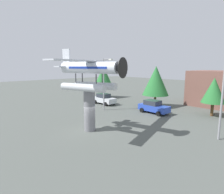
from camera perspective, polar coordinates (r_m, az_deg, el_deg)
name	(u,v)px	position (r m, az deg, el deg)	size (l,w,h in m)	color
ground_plane	(90,130)	(19.44, -6.66, -9.91)	(140.00, 140.00, 0.00)	#515651
display_pedestal	(90,111)	(18.87, -6.78, -4.06)	(1.10, 1.10, 4.08)	slate
floatplane_monument	(90,73)	(18.28, -6.67, 7.27)	(7.20, 10.25, 4.00)	silver
car_near_silver	(104,99)	(31.90, -2.34, -0.57)	(4.20, 2.02, 1.76)	silver
car_mid_blue	(154,107)	(26.47, 12.37, -2.87)	(4.20, 2.02, 1.76)	#2847B7
streetlight_primary	(105,81)	(27.03, -2.24, 4.96)	(1.84, 0.28, 7.38)	gray
tree_west	(103,77)	(38.06, -2.59, 6.15)	(3.87, 3.87, 6.41)	brown
tree_east	(156,81)	(30.25, 13.01, 4.77)	(4.05, 4.05, 6.35)	brown
tree_center_back	(214,90)	(27.15, 28.26, 1.75)	(2.90, 2.90, 4.95)	brown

